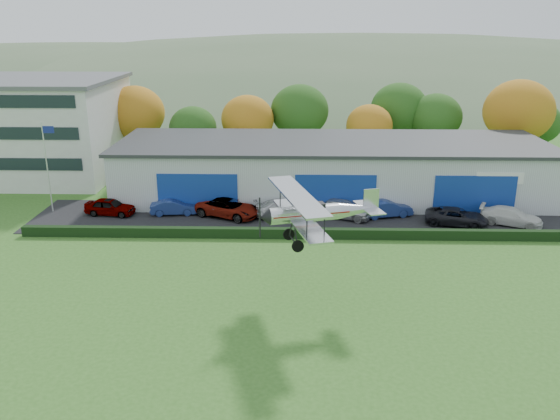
{
  "coord_description": "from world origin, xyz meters",
  "views": [
    {
      "loc": [
        1.41,
        -25.8,
        16.36
      ],
      "look_at": [
        0.51,
        9.63,
        4.51
      ],
      "focal_mm": 36.86,
      "sensor_mm": 36.0,
      "label": 1
    }
  ],
  "objects_px": {
    "flagpole": "(47,160)",
    "car_4": "(343,209)",
    "office_block": "(22,127)",
    "car_0": "(110,207)",
    "car_3": "(284,208)",
    "car_2": "(228,208)",
    "hangar": "(331,168)",
    "car_5": "(387,208)",
    "car_6": "(457,217)",
    "biplane": "(315,211)",
    "car_1": "(174,207)",
    "car_7": "(511,216)"
  },
  "relations": [
    {
      "from": "car_3",
      "to": "car_2",
      "type": "bearing_deg",
      "value": 78.5
    },
    {
      "from": "biplane",
      "to": "car_5",
      "type": "bearing_deg",
      "value": 50.96
    },
    {
      "from": "car_4",
      "to": "car_1",
      "type": "bearing_deg",
      "value": 110.06
    },
    {
      "from": "car_3",
      "to": "car_6",
      "type": "relative_size",
      "value": 1.0
    },
    {
      "from": "flagpole",
      "to": "car_4",
      "type": "relative_size",
      "value": 1.64
    },
    {
      "from": "car_2",
      "to": "car_4",
      "type": "relative_size",
      "value": 1.15
    },
    {
      "from": "car_3",
      "to": "car_7",
      "type": "xyz_separation_m",
      "value": [
        18.89,
        -1.58,
        -0.02
      ]
    },
    {
      "from": "car_1",
      "to": "car_3",
      "type": "distance_m",
      "value": 9.61
    },
    {
      "from": "flagpole",
      "to": "car_7",
      "type": "distance_m",
      "value": 39.6
    },
    {
      "from": "car_0",
      "to": "car_2",
      "type": "relative_size",
      "value": 0.77
    },
    {
      "from": "hangar",
      "to": "car_5",
      "type": "bearing_deg",
      "value": -56.07
    },
    {
      "from": "hangar",
      "to": "office_block",
      "type": "relative_size",
      "value": 1.97
    },
    {
      "from": "car_1",
      "to": "car_4",
      "type": "bearing_deg",
      "value": -99.3
    },
    {
      "from": "car_1",
      "to": "car_5",
      "type": "bearing_deg",
      "value": -97.52
    },
    {
      "from": "car_1",
      "to": "car_6",
      "type": "height_order",
      "value": "car_6"
    },
    {
      "from": "hangar",
      "to": "flagpole",
      "type": "bearing_deg",
      "value": -166.49
    },
    {
      "from": "car_4",
      "to": "biplane",
      "type": "xyz_separation_m",
      "value": [
        -3.01,
        -15.47,
        4.94
      ]
    },
    {
      "from": "hangar",
      "to": "car_5",
      "type": "relative_size",
      "value": 9.14
    },
    {
      "from": "car_3",
      "to": "biplane",
      "type": "bearing_deg",
      "value": 173.93
    },
    {
      "from": "hangar",
      "to": "car_0",
      "type": "distance_m",
      "value": 20.81
    },
    {
      "from": "car_5",
      "to": "biplane",
      "type": "distance_m",
      "value": 18.01
    },
    {
      "from": "hangar",
      "to": "office_block",
      "type": "xyz_separation_m",
      "value": [
        -33.0,
        7.02,
        2.56
      ]
    },
    {
      "from": "car_4",
      "to": "car_5",
      "type": "relative_size",
      "value": 1.1
    },
    {
      "from": "flagpole",
      "to": "biplane",
      "type": "distance_m",
      "value": 27.91
    },
    {
      "from": "car_5",
      "to": "flagpole",
      "type": "bearing_deg",
      "value": 74.23
    },
    {
      "from": "car_3",
      "to": "car_6",
      "type": "height_order",
      "value": "car_3"
    },
    {
      "from": "flagpole",
      "to": "car_6",
      "type": "xyz_separation_m",
      "value": [
        34.78,
        -2.56,
        -4.03
      ]
    },
    {
      "from": "flagpole",
      "to": "car_2",
      "type": "relative_size",
      "value": 1.43
    },
    {
      "from": "car_6",
      "to": "car_3",
      "type": "bearing_deg",
      "value": 98.48
    },
    {
      "from": "office_block",
      "to": "car_6",
      "type": "distance_m",
      "value": 45.85
    },
    {
      "from": "car_0",
      "to": "car_3",
      "type": "height_order",
      "value": "car_3"
    },
    {
      "from": "office_block",
      "to": "car_3",
      "type": "relative_size",
      "value": 4.05
    },
    {
      "from": "car_5",
      "to": "car_7",
      "type": "xyz_separation_m",
      "value": [
        10.03,
        -1.77,
        -0.01
      ]
    },
    {
      "from": "car_2",
      "to": "car_6",
      "type": "distance_m",
      "value": 19.23
    },
    {
      "from": "flagpole",
      "to": "car_4",
      "type": "bearing_deg",
      "value": -2.27
    },
    {
      "from": "office_block",
      "to": "car_1",
      "type": "distance_m",
      "value": 23.67
    },
    {
      "from": "biplane",
      "to": "car_3",
      "type": "bearing_deg",
      "value": 81.57
    },
    {
      "from": "car_7",
      "to": "car_4",
      "type": "bearing_deg",
      "value": 109.18
    },
    {
      "from": "car_0",
      "to": "car_4",
      "type": "xyz_separation_m",
      "value": [
        20.24,
        -0.3,
        0.1
      ]
    },
    {
      "from": "office_block",
      "to": "car_6",
      "type": "bearing_deg",
      "value": -19.93
    },
    {
      "from": "car_5",
      "to": "car_4",
      "type": "bearing_deg",
      "value": 81.88
    },
    {
      "from": "car_6",
      "to": "biplane",
      "type": "relative_size",
      "value": 0.62
    },
    {
      "from": "car_5",
      "to": "biplane",
      "type": "height_order",
      "value": "biplane"
    },
    {
      "from": "car_1",
      "to": "car_6",
      "type": "bearing_deg",
      "value": -102.15
    },
    {
      "from": "car_7",
      "to": "hangar",
      "type": "bearing_deg",
      "value": 84.74
    },
    {
      "from": "car_6",
      "to": "biplane",
      "type": "height_order",
      "value": "biplane"
    },
    {
      "from": "office_block",
      "to": "car_3",
      "type": "bearing_deg",
      "value": -25.73
    },
    {
      "from": "car_7",
      "to": "car_5",
      "type": "bearing_deg",
      "value": 104.71
    },
    {
      "from": "office_block",
      "to": "car_0",
      "type": "bearing_deg",
      "value": -45.68
    },
    {
      "from": "flagpole",
      "to": "car_3",
      "type": "distance_m",
      "value": 20.84
    }
  ]
}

